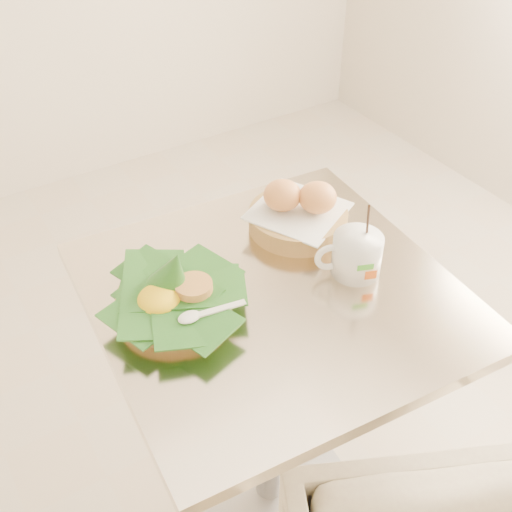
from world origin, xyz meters
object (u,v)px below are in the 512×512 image
cafe_table (272,364)px  bread_basket (299,212)px  coffee_mug (355,254)px  rice_basket (173,294)px

cafe_table → bread_basket: bearing=42.8°
cafe_table → coffee_mug: size_ratio=4.26×
cafe_table → bread_basket: 0.34m
rice_basket → bread_basket: 0.37m
bread_basket → coffee_mug: bearing=-87.0°
cafe_table → rice_basket: (-0.19, 0.06, 0.26)m
rice_basket → bread_basket: (0.35, 0.09, 0.00)m
cafe_table → bread_basket: (0.16, 0.15, 0.26)m
cafe_table → coffee_mug: bearing=-12.3°
coffee_mug → cafe_table: bearing=167.7°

